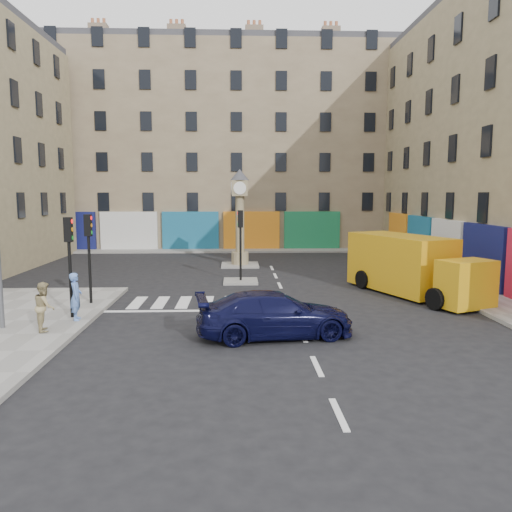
{
  "coord_description": "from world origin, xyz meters",
  "views": [
    {
      "loc": [
        -2.16,
        -18.1,
        4.73
      ],
      "look_at": [
        -1.36,
        3.35,
        2.0
      ],
      "focal_mm": 35.0,
      "sensor_mm": 36.0,
      "label": 1
    }
  ],
  "objects": [
    {
      "name": "pedestrian_tan",
      "position": [
        -8.59,
        -1.62,
        0.97
      ],
      "size": [
        0.86,
        0.97,
        1.65
      ],
      "primitive_type": "imported",
      "rotation": [
        0.0,
        0.0,
        1.93
      ],
      "color": "#9D8D60",
      "rests_on": "sidewalk_left"
    },
    {
      "name": "sidewalk_far",
      "position": [
        -4.0,
        22.2,
        0.07
      ],
      "size": [
        32.0,
        2.4,
        0.15
      ],
      "primitive_type": "cube",
      "color": "gray",
      "rests_on": "ground"
    },
    {
      "name": "island_far",
      "position": [
        -2.0,
        14.0,
        0.06
      ],
      "size": [
        2.4,
        2.4,
        0.12
      ],
      "primitive_type": "cube",
      "color": "gray",
      "rests_on": "ground"
    },
    {
      "name": "traffic_light_left_far",
      "position": [
        -8.3,
        2.6,
        2.62
      ],
      "size": [
        0.28,
        0.22,
        3.7
      ],
      "color": "black",
      "rests_on": "sidewalk_left"
    },
    {
      "name": "pedestrian_blue",
      "position": [
        -8.0,
        -0.21,
        1.01
      ],
      "size": [
        0.53,
        0.7,
        1.73
      ],
      "primitive_type": "imported",
      "rotation": [
        0.0,
        0.0,
        1.77
      ],
      "color": "#587FCA",
      "rests_on": "sidewalk_left"
    },
    {
      "name": "traffic_light_island",
      "position": [
        -2.0,
        8.0,
        2.59
      ],
      "size": [
        0.28,
        0.22,
        3.7
      ],
      "color": "black",
      "rests_on": "island_near"
    },
    {
      "name": "yellow_van",
      "position": [
        5.86,
        4.49,
        1.35
      ],
      "size": [
        4.76,
        7.78,
        2.72
      ],
      "rotation": [
        0.0,
        0.0,
        0.37
      ],
      "color": "gold",
      "rests_on": "ground"
    },
    {
      "name": "navy_sedan",
      "position": [
        -0.94,
        -2.1,
        0.75
      ],
      "size": [
        5.41,
        2.81,
        1.5
      ],
      "primitive_type": "imported",
      "rotation": [
        0.0,
        0.0,
        1.71
      ],
      "color": "black",
      "rests_on": "ground"
    },
    {
      "name": "island_near",
      "position": [
        -2.0,
        8.0,
        0.06
      ],
      "size": [
        1.8,
        1.8,
        0.12
      ],
      "primitive_type": "cube",
      "color": "gray",
      "rests_on": "ground"
    },
    {
      "name": "sidewalk_right",
      "position": [
        8.7,
        10.0,
        0.07
      ],
      "size": [
        2.6,
        30.0,
        0.15
      ],
      "primitive_type": "cube",
      "color": "gray",
      "rests_on": "ground"
    },
    {
      "name": "traffic_light_left_near",
      "position": [
        -8.3,
        0.2,
        2.62
      ],
      "size": [
        0.28,
        0.22,
        3.7
      ],
      "color": "black",
      "rests_on": "sidewalk_left"
    },
    {
      "name": "building_far",
      "position": [
        -4.0,
        28.0,
        8.5
      ],
      "size": [
        32.0,
        10.0,
        17.0
      ],
      "primitive_type": "cube",
      "color": "gray",
      "rests_on": "ground"
    },
    {
      "name": "ground",
      "position": [
        0.0,
        0.0,
        0.0
      ],
      "size": [
        120.0,
        120.0,
        0.0
      ],
      "primitive_type": "plane",
      "color": "black",
      "rests_on": "ground"
    },
    {
      "name": "clock_pillar",
      "position": [
        -2.0,
        14.0,
        3.55
      ],
      "size": [
        1.2,
        1.2,
        6.1
      ],
      "color": "#988864",
      "rests_on": "island_far"
    }
  ]
}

